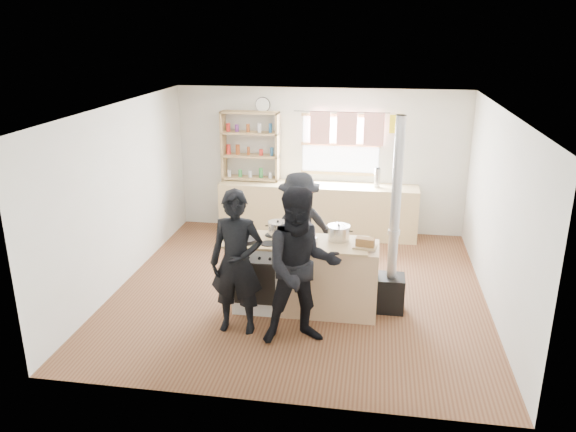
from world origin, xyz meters
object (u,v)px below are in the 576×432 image
object	(u,v)px
roast_tray	(301,241)
bread_board	(365,243)
cooking_island	(305,276)
stockpot_counter	(339,233)
person_near_left	(237,263)
stockpot_stove	(278,228)
skillet_greens	(246,240)
person_near_right	(301,267)
person_far	(299,228)
thermos	(377,178)
flue_heater	(392,262)

from	to	relation	value
roast_tray	bread_board	xyz separation A→B (m)	(0.78, -0.00, 0.01)
cooking_island	stockpot_counter	size ratio (longest dim) A/B	7.01
cooking_island	person_near_left	bearing A→B (deg)	-138.75
stockpot_stove	person_near_left	size ratio (longest dim) A/B	0.15
skillet_greens	roast_tray	bearing A→B (deg)	4.65
person_near_left	person_near_right	xyz separation A→B (m)	(0.78, -0.13, 0.05)
cooking_island	stockpot_counter	world-z (taller)	stockpot_counter
roast_tray	person_far	world-z (taller)	person_far
roast_tray	stockpot_counter	world-z (taller)	stockpot_counter
stockpot_stove	person_near_left	bearing A→B (deg)	-112.85
stockpot_stove	skillet_greens	bearing A→B (deg)	-138.81
thermos	stockpot_counter	world-z (taller)	thermos
person_near_right	stockpot_stove	bearing A→B (deg)	97.35
skillet_greens	person_near_left	bearing A→B (deg)	-89.00
thermos	stockpot_stove	distance (m)	2.87
skillet_greens	person_far	xyz separation A→B (m)	(0.53, 0.97, -0.16)
stockpot_stove	person_near_right	distance (m)	1.04
thermos	skillet_greens	distance (m)	3.31
stockpot_counter	flue_heater	distance (m)	0.77
skillet_greens	bread_board	world-z (taller)	bread_board
thermos	person_near_left	xyz separation A→B (m)	(-1.58, -3.41, -0.19)
stockpot_counter	cooking_island	bearing A→B (deg)	-162.67
person_far	cooking_island	bearing A→B (deg)	79.06
stockpot_counter	person_near_left	bearing A→B (deg)	-145.90
thermos	stockpot_stove	bearing A→B (deg)	-115.44
roast_tray	bread_board	bearing A→B (deg)	-0.25
person_far	stockpot_stove	bearing A→B (deg)	50.09
roast_tray	person_near_right	world-z (taller)	person_near_right
roast_tray	person_near_right	bearing A→B (deg)	-81.94
skillet_greens	roast_tray	xyz separation A→B (m)	(0.69, 0.06, 0.01)
stockpot_stove	flue_heater	bearing A→B (deg)	-1.01
skillet_greens	stockpot_stove	size ratio (longest dim) A/B	1.13
thermos	roast_tray	xyz separation A→B (m)	(-0.90, -2.84, -0.09)
roast_tray	person_far	size ratio (longest dim) A/B	0.25
cooking_island	skillet_greens	world-z (taller)	skillet_greens
roast_tray	person_near_right	size ratio (longest dim) A/B	0.21
person_near_right	flue_heater	bearing A→B (deg)	24.52
stockpot_counter	person_far	xyz separation A→B (m)	(-0.60, 0.71, -0.23)
skillet_greens	person_near_left	distance (m)	0.51
thermos	person_near_left	distance (m)	3.76
thermos	bread_board	bearing A→B (deg)	-92.37
cooking_island	flue_heater	distance (m)	1.10
cooking_island	person_near_left	distance (m)	1.05
bread_board	person_near_right	world-z (taller)	person_near_right
thermos	roast_tray	size ratio (longest dim) A/B	0.81
cooking_island	bread_board	bearing A→B (deg)	-6.11
skillet_greens	person_far	distance (m)	1.11
thermos	bread_board	distance (m)	2.85
roast_tray	stockpot_stove	bearing A→B (deg)	143.16
stockpot_stove	flue_heater	xyz separation A→B (m)	(1.46, -0.03, -0.36)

